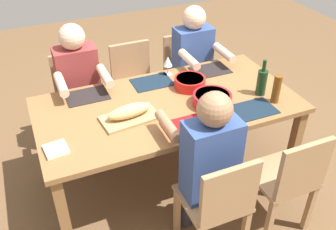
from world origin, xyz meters
name	(u,v)px	position (x,y,z in m)	size (l,w,h in m)	color
ground_plane	(168,175)	(0.00, 0.00, 0.00)	(8.00, 8.00, 0.00)	brown
dining_table	(168,111)	(0.00, 0.00, 0.66)	(1.95, 0.98, 0.74)	olive
chair_far_right	(185,72)	(0.54, 0.81, 0.48)	(0.40, 0.40, 0.85)	#A87F56
diner_far_right	(194,61)	(0.54, 0.63, 0.70)	(0.41, 0.53, 1.20)	#2D2D38
chair_far_center	(134,83)	(0.00, 0.81, 0.48)	(0.40, 0.40, 0.85)	#A87F56
chair_far_left	(78,95)	(-0.54, 0.81, 0.48)	(0.40, 0.40, 0.85)	#A87F56
diner_far_left	(80,83)	(-0.54, 0.63, 0.70)	(0.41, 0.53, 1.20)	#2D2D38
chair_near_center	(219,202)	(0.00, -0.81, 0.48)	(0.40, 0.40, 0.85)	#A87F56
diner_near_center	(207,158)	(0.00, -0.63, 0.70)	(0.41, 0.53, 1.20)	#2D2D38
chair_near_right	(289,178)	(0.54, -0.81, 0.48)	(0.40, 0.40, 0.85)	#A87F56
serving_bowl_greens	(212,99)	(0.29, -0.15, 0.79)	(0.29, 0.29, 0.09)	#B21923
serving_bowl_fruit	(190,82)	(0.25, 0.14, 0.79)	(0.25, 0.25, 0.09)	red
cutting_board	(130,118)	(-0.33, -0.08, 0.75)	(0.40, 0.22, 0.02)	tan
bread_loaf	(129,111)	(-0.33, -0.08, 0.81)	(0.32, 0.11, 0.09)	tan
wine_bottle	(262,82)	(0.71, -0.16, 0.85)	(0.08, 0.08, 0.29)	#193819
beer_bottle	(277,89)	(0.74, -0.30, 0.85)	(0.06, 0.06, 0.22)	brown
wine_glass	(168,62)	(0.17, 0.41, 0.86)	(0.08, 0.08, 0.17)	silver
placemat_far_right	(210,70)	(0.54, 0.33, 0.74)	(0.32, 0.23, 0.01)	black
placemat_far_center	(152,82)	(0.00, 0.33, 0.74)	(0.32, 0.23, 0.01)	#142333
placemat_far_left	(87,96)	(-0.54, 0.33, 0.74)	(0.32, 0.23, 0.01)	black
placemat_near_center	(187,127)	(0.00, -0.33, 0.74)	(0.32, 0.23, 0.01)	maroon
placemat_near_right	(253,109)	(0.54, -0.33, 0.74)	(0.32, 0.23, 0.01)	#142333
napkin_stack	(56,149)	(-0.86, -0.24, 0.75)	(0.14, 0.14, 0.02)	white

